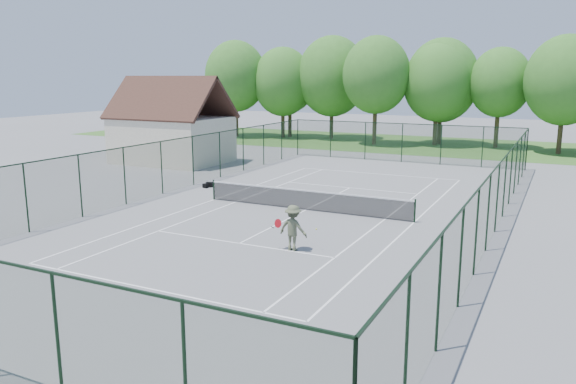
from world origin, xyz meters
The scene contains 10 objects.
ground centered at (0.00, 0.00, 0.00)m, with size 140.00×140.00×0.00m, color gray.
grass_far centered at (0.00, 30.00, 0.01)m, with size 80.00×16.00×0.01m, color #41722A.
court_lines centered at (0.00, 0.00, 0.00)m, with size 11.05×23.85×0.01m.
tennis_net centered at (0.00, 0.00, 0.58)m, with size 11.08×0.08×1.10m.
fence_enclosure centered at (0.00, 0.00, 1.56)m, with size 18.05×36.05×3.02m.
utility_building centered at (-16.00, 10.00, 3.12)m, with size 8.60×6.27×6.63m.
tree_line_far centered at (0.00, 30.00, 5.99)m, with size 39.40×6.40×9.70m.
sports_bag_a centered at (-7.72, 2.82, 0.15)m, with size 0.39×0.23×0.31m, color black.
sports_bag_b centered at (-7.79, 2.50, 0.13)m, with size 0.33×0.20×0.26m, color black.
tennis_player centered at (2.32, -6.24, 0.89)m, with size 1.70×0.82×1.79m.
Camera 1 is at (11.38, -24.95, 6.60)m, focal length 35.00 mm.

